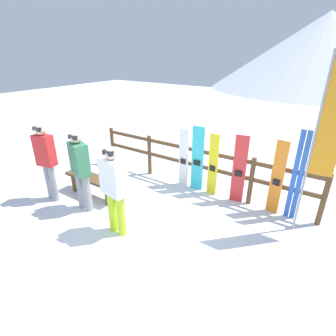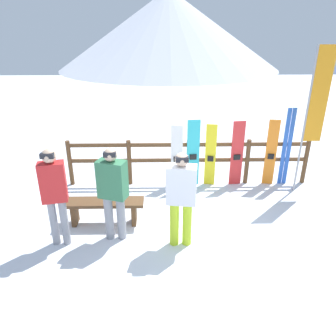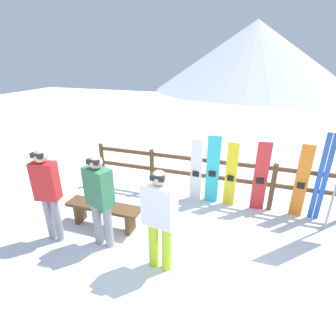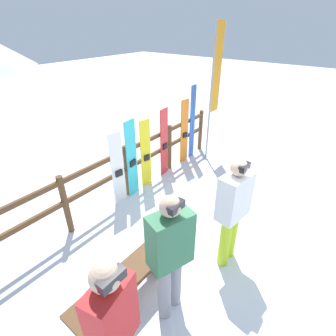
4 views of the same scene
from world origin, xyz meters
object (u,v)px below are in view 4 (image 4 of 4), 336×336
rental_flag (215,80)px  ski_pair_blue (192,123)px  person_white (233,207)px  snowboard_cyan (132,159)px  snowboard_white (118,170)px  snowboard_yellow (146,154)px  person_red (114,327)px  snowboard_red (164,143)px  bench (125,283)px  person_plaid_green (170,252)px  snowboard_orange (184,132)px

rental_flag → ski_pair_blue: bearing=127.4°
rental_flag → person_white: bearing=-145.7°
person_white → snowboard_cyan: person_white is taller
person_white → snowboard_white: (0.03, 2.25, -0.24)m
snowboard_yellow → person_white: bearing=-109.3°
snowboard_white → snowboard_yellow: size_ratio=0.99×
person_red → snowboard_red: (3.40, 2.20, -0.26)m
bench → snowboard_cyan: (1.77, 1.59, 0.41)m
person_plaid_green → bench: bearing=120.1°
snowboard_white → snowboard_cyan: (0.37, 0.00, 0.06)m
person_red → ski_pair_blue: size_ratio=0.96×
snowboard_yellow → snowboard_white: bearing=-180.0°
person_white → bench: bearing=154.6°
person_red → rental_flag: (4.78, 1.84, 0.89)m
snowboard_red → rental_flag: size_ratio=0.49×
person_white → ski_pair_blue: (2.49, 2.25, -0.05)m
snowboard_cyan → ski_pair_blue: (2.10, 0.00, 0.13)m
snowboard_orange → rental_flag: 1.35m
bench → rental_flag: rental_flag is taller
person_plaid_green → snowboard_orange: 3.86m
person_plaid_green → person_white: person_plaid_green is taller
person_red → snowboard_white: person_red is taller
bench → snowboard_yellow: 2.71m
snowboard_cyan → snowboard_red: 0.99m
person_white → snowboard_cyan: (0.39, 2.25, -0.18)m
person_red → snowboard_yellow: (2.80, 2.20, -0.30)m
person_red → rental_flag: bearing=21.1°
ski_pair_blue → snowboard_orange: bearing=-179.4°
person_white → snowboard_red: bearing=58.3°
snowboard_white → ski_pair_blue: size_ratio=0.79×
snowboard_red → rental_flag: rental_flag is taller
bench → person_plaid_green: (0.27, -0.47, 0.61)m
person_white → snowboard_orange: bearing=46.3°
snowboard_red → ski_pair_blue: size_ratio=0.84×
bench → ski_pair_blue: size_ratio=0.82×
person_plaid_green → person_red: 0.92m
person_plaid_green → person_white: 1.12m
snowboard_white → snowboard_orange: bearing=0.0°
snowboard_cyan → person_red: bearing=-137.5°
bench → snowboard_cyan: snowboard_cyan is taller
snowboard_white → snowboard_cyan: 0.37m
snowboard_white → snowboard_orange: snowboard_orange is taller
person_white → snowboard_red: (1.39, 2.25, -0.20)m
ski_pair_blue → rental_flag: (0.28, -0.36, 1.01)m
snowboard_orange → snowboard_yellow: bearing=-180.0°
snowboard_orange → rental_flag: rental_flag is taller
snowboard_orange → rental_flag: bearing=-30.2°
snowboard_white → snowboard_cyan: snowboard_cyan is taller
snowboard_cyan → snowboard_red: snowboard_cyan is taller
person_white → snowboard_red: person_white is taller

